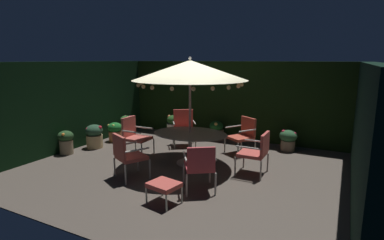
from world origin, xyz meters
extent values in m
cube|color=#50473E|center=(0.00, 0.00, -0.01)|extent=(7.51, 6.40, 0.02)
cube|color=black|center=(0.00, 3.05, 1.20)|extent=(7.51, 0.30, 2.41)
cube|color=black|center=(-3.60, 0.00, 1.20)|extent=(0.30, 6.40, 2.41)
cube|color=black|center=(3.60, 0.00, 1.20)|extent=(0.30, 6.40, 2.41)
cylinder|color=#B4B0A8|center=(0.00, 0.25, 0.01)|extent=(0.65, 0.65, 0.03)
cylinder|color=#B4B0A8|center=(0.00, 0.25, 0.36)|extent=(0.09, 0.09, 0.72)
ellipsoid|color=#B0A89D|center=(0.00, 0.25, 0.74)|extent=(1.82, 1.42, 0.03)
cylinder|color=#BAB0A7|center=(0.00, 0.25, 1.08)|extent=(0.06, 0.06, 2.15)
cone|color=beige|center=(0.00, 0.25, 2.22)|extent=(2.65, 2.65, 0.45)
sphere|color=#BAB0A7|center=(0.00, 0.25, 2.49)|extent=(0.07, 0.07, 0.07)
sphere|color=#F9DB8C|center=(1.17, 0.22, 1.90)|extent=(0.08, 0.08, 0.08)
sphere|color=#F9DB8C|center=(1.10, 0.66, 1.90)|extent=(0.08, 0.08, 0.08)
sphere|color=#F9DB8C|center=(0.92, 0.98, 1.90)|extent=(0.08, 0.08, 0.08)
sphere|color=#F9DB8C|center=(0.56, 1.28, 1.90)|extent=(0.08, 0.08, 0.08)
sphere|color=#F9DB8C|center=(0.16, 1.42, 1.90)|extent=(0.08, 0.08, 0.08)
sphere|color=#F9DB8C|center=(-0.22, 1.41, 1.90)|extent=(0.08, 0.08, 0.08)
sphere|color=#F9DB8C|center=(-0.54, 1.29, 1.90)|extent=(0.08, 0.08, 0.08)
sphere|color=#F9DB8C|center=(-0.92, 0.98, 1.90)|extent=(0.08, 0.08, 0.08)
sphere|color=#F9DB8C|center=(-1.12, 0.61, 1.90)|extent=(0.08, 0.08, 0.08)
sphere|color=#F9DB8C|center=(-1.17, 0.31, 1.90)|extent=(0.08, 0.08, 0.08)
sphere|color=#F9DB8C|center=(-1.12, -0.10, 1.90)|extent=(0.08, 0.08, 0.08)
sphere|color=#F9DB8C|center=(-0.90, -0.50, 1.90)|extent=(0.08, 0.08, 0.08)
sphere|color=#F9DB8C|center=(-0.55, -0.78, 1.90)|extent=(0.08, 0.08, 0.08)
sphere|color=#F9DB8C|center=(-0.26, -0.89, 1.90)|extent=(0.08, 0.08, 0.08)
sphere|color=#F9DB8C|center=(0.21, -0.90, 1.90)|extent=(0.08, 0.08, 0.08)
sphere|color=#F9DB8C|center=(0.60, -0.76, 1.90)|extent=(0.08, 0.08, 0.08)
sphere|color=#F9DB8C|center=(0.90, -0.51, 1.90)|extent=(0.08, 0.08, 0.08)
sphere|color=#F9DB8C|center=(1.10, -0.16, 1.90)|extent=(0.08, 0.08, 0.08)
cylinder|color=#B7B0A5|center=(1.24, -0.04, 0.21)|extent=(0.04, 0.04, 0.43)
cylinder|color=#B7B0A5|center=(1.24, 0.55, 0.21)|extent=(0.04, 0.04, 0.43)
cylinder|color=#B7B0A5|center=(1.79, -0.04, 0.21)|extent=(0.04, 0.04, 0.43)
cylinder|color=#B7B0A5|center=(1.79, 0.55, 0.21)|extent=(0.04, 0.04, 0.43)
cube|color=#BF4F46|center=(1.52, 0.25, 0.46)|extent=(0.54, 0.58, 0.07)
cube|color=#BF4F46|center=(1.78, 0.25, 0.72)|extent=(0.06, 0.57, 0.45)
cylinder|color=#B7B0A5|center=(1.52, -0.04, 0.67)|extent=(0.53, 0.04, 0.04)
cylinder|color=#B7B0A5|center=(1.52, 0.55, 0.67)|extent=(0.53, 0.04, 0.04)
cylinder|color=#B5B4A9|center=(0.90, 1.14, 0.20)|extent=(0.04, 0.04, 0.40)
cylinder|color=#B5B4A9|center=(0.43, 1.44, 0.20)|extent=(0.04, 0.04, 0.40)
cylinder|color=#B5B4A9|center=(1.21, 1.62, 0.20)|extent=(0.04, 0.04, 0.40)
cylinder|color=#B5B4A9|center=(0.74, 1.92, 0.20)|extent=(0.04, 0.04, 0.40)
cube|color=#BD4C39|center=(0.82, 1.53, 0.44)|extent=(0.76, 0.77, 0.07)
cube|color=#BD4C39|center=(0.97, 1.76, 0.71)|extent=(0.49, 0.34, 0.48)
cylinder|color=#B5B4A9|center=(1.06, 1.38, 0.69)|extent=(0.33, 0.48, 0.04)
cylinder|color=#B5B4A9|center=(0.58, 1.68, 0.69)|extent=(0.33, 0.48, 0.04)
cylinder|color=#B2B7A6|center=(-0.45, 1.45, 0.21)|extent=(0.04, 0.04, 0.43)
cylinder|color=#B2B7A6|center=(-0.94, 1.11, 0.21)|extent=(0.04, 0.04, 0.43)
cylinder|color=#B2B7A6|center=(-0.76, 1.91, 0.21)|extent=(0.04, 0.04, 0.43)
cylinder|color=#B2B7A6|center=(-1.25, 1.57, 0.21)|extent=(0.04, 0.04, 0.43)
cube|color=#C04C41|center=(-0.85, 1.51, 0.46)|extent=(0.79, 0.78, 0.07)
cube|color=#C04C41|center=(-1.00, 1.73, 0.76)|extent=(0.50, 0.37, 0.53)
cylinder|color=#B2B7A6|center=(-0.60, 1.68, 0.69)|extent=(0.33, 0.46, 0.04)
cylinder|color=#B2B7A6|center=(-1.09, 1.34, 0.69)|extent=(0.33, 0.46, 0.04)
cylinder|color=#B2B6A7|center=(-1.22, 0.51, 0.20)|extent=(0.04, 0.04, 0.40)
cylinder|color=#B2B6A7|center=(-1.21, -0.04, 0.20)|extent=(0.04, 0.04, 0.40)
cylinder|color=#B2B6A7|center=(-1.82, 0.50, 0.20)|extent=(0.04, 0.04, 0.40)
cylinder|color=#B2B6A7|center=(-1.81, -0.05, 0.20)|extent=(0.04, 0.04, 0.40)
cube|color=#BC564B|center=(-1.51, 0.23, 0.44)|extent=(0.59, 0.55, 0.07)
cube|color=#BC564B|center=(-1.80, 0.22, 0.73)|extent=(0.07, 0.53, 0.51)
cylinder|color=#B2B6A7|center=(-1.52, 0.50, 0.68)|extent=(0.57, 0.04, 0.04)
cylinder|color=#B2B6A7|center=(-1.51, -0.04, 0.68)|extent=(0.57, 0.04, 0.04)
cylinder|color=#B5B3A5|center=(-0.80, -0.73, 0.21)|extent=(0.04, 0.04, 0.41)
cylinder|color=#B5B3A5|center=(-0.30, -0.98, 0.21)|extent=(0.04, 0.04, 0.41)
cylinder|color=#B5B3A5|center=(-1.05, -1.22, 0.21)|extent=(0.04, 0.04, 0.41)
cylinder|color=#B5B3A5|center=(-0.55, -1.47, 0.21)|extent=(0.04, 0.04, 0.41)
cube|color=#B45145|center=(-0.68, -1.10, 0.45)|extent=(0.73, 0.73, 0.07)
cube|color=#B45145|center=(-0.79, -1.34, 0.72)|extent=(0.51, 0.29, 0.47)
cylinder|color=#B5B3A5|center=(-0.93, -0.98, 0.67)|extent=(0.27, 0.49, 0.04)
cylinder|color=#B5B3A5|center=(-0.43, -1.23, 0.67)|extent=(0.27, 0.49, 0.04)
cylinder|color=#BCB3A9|center=(0.46, -0.91, 0.22)|extent=(0.04, 0.04, 0.43)
cylinder|color=#BCB3A9|center=(0.90, -0.61, 0.22)|extent=(0.04, 0.04, 0.43)
cylinder|color=#BCB3A9|center=(0.79, -1.40, 0.22)|extent=(0.04, 0.04, 0.43)
cylinder|color=#BCB3A9|center=(1.23, -1.10, 0.22)|extent=(0.04, 0.04, 0.43)
cube|color=#BB4349|center=(0.85, -1.01, 0.47)|extent=(0.76, 0.77, 0.07)
cube|color=#BB4349|center=(1.01, -1.24, 0.71)|extent=(0.46, 0.34, 0.42)
cylinder|color=#BCB3A9|center=(0.63, -1.15, 0.67)|extent=(0.35, 0.49, 0.04)
cylinder|color=#BCB3A9|center=(1.07, -0.86, 0.67)|extent=(0.35, 0.49, 0.04)
cylinder|color=#B2B5A4|center=(0.37, -1.57, 0.15)|extent=(0.03, 0.03, 0.30)
cylinder|color=#B2B5A4|center=(0.83, -1.66, 0.15)|extent=(0.03, 0.03, 0.30)
cylinder|color=#B2B5A4|center=(0.30, -1.95, 0.15)|extent=(0.03, 0.03, 0.30)
cylinder|color=#B2B5A4|center=(0.76, -2.04, 0.15)|extent=(0.03, 0.03, 0.30)
cube|color=#C04D44|center=(0.57, -1.81, 0.34)|extent=(0.57, 0.51, 0.08)
cylinder|color=tan|center=(-3.02, 0.19, 0.18)|extent=(0.45, 0.45, 0.37)
ellipsoid|color=#25462F|center=(-3.02, 0.19, 0.50)|extent=(0.48, 0.48, 0.33)
sphere|color=red|center=(-2.83, 0.24, 0.60)|extent=(0.10, 0.10, 0.10)
sphere|color=#DC1F43|center=(-3.12, 0.36, 0.54)|extent=(0.09, 0.09, 0.09)
sphere|color=red|center=(-3.11, 0.03, 0.57)|extent=(0.08, 0.08, 0.08)
cylinder|color=#7C6851|center=(1.90, 2.40, 0.14)|extent=(0.38, 0.38, 0.28)
ellipsoid|color=#2B5733|center=(1.90, 2.40, 0.42)|extent=(0.48, 0.48, 0.33)
sphere|color=#C9203F|center=(2.07, 2.38, 0.50)|extent=(0.08, 0.08, 0.08)
sphere|color=red|center=(1.99, 2.53, 0.42)|extent=(0.06, 0.06, 0.06)
sphere|color=red|center=(1.81, 2.46, 0.49)|extent=(0.10, 0.10, 0.10)
sphere|color=red|center=(1.78, 2.35, 0.53)|extent=(0.10, 0.10, 0.10)
sphere|color=red|center=(1.91, 2.27, 0.48)|extent=(0.07, 0.07, 0.07)
cylinder|color=beige|center=(-1.72, 2.39, 0.21)|extent=(0.44, 0.44, 0.41)
ellipsoid|color=#214A1C|center=(-1.72, 2.39, 0.53)|extent=(0.43, 0.43, 0.30)
sphere|color=orange|center=(-1.55, 2.38, 0.62)|extent=(0.07, 0.07, 0.07)
sphere|color=#E27C45|center=(-1.64, 2.48, 0.57)|extent=(0.09, 0.09, 0.09)
sphere|color=#EE8444|center=(-1.84, 2.51, 0.63)|extent=(0.07, 0.07, 0.07)
sphere|color=#E27C43|center=(-1.90, 2.41, 0.62)|extent=(0.11, 0.11, 0.11)
sphere|color=orange|center=(-1.78, 2.31, 0.54)|extent=(0.09, 0.09, 0.09)
sphere|color=orange|center=(-1.63, 2.27, 0.54)|extent=(0.09, 0.09, 0.09)
cylinder|color=tan|center=(-3.17, 1.77, 0.20)|extent=(0.34, 0.34, 0.41)
ellipsoid|color=#255622|center=(-3.17, 1.77, 0.51)|extent=(0.39, 0.39, 0.27)
sphere|color=#E85169|center=(-3.06, 1.74, 0.59)|extent=(0.10, 0.10, 0.10)
sphere|color=#EE4B75|center=(-3.10, 1.88, 0.60)|extent=(0.08, 0.08, 0.08)
sphere|color=#E24771|center=(-3.26, 1.85, 0.60)|extent=(0.07, 0.07, 0.07)
sphere|color=#E94D7C|center=(-3.29, 1.66, 0.51)|extent=(0.08, 0.08, 0.08)
sphere|color=#D54264|center=(-3.12, 1.63, 0.56)|extent=(0.06, 0.06, 0.06)
cylinder|color=#837256|center=(-3.25, -0.59, 0.19)|extent=(0.34, 0.34, 0.38)
ellipsoid|color=#234320|center=(-3.25, -0.59, 0.49)|extent=(0.40, 0.40, 0.28)
sphere|color=orange|center=(-3.14, -0.57, 0.49)|extent=(0.10, 0.10, 0.10)
sphere|color=orange|center=(-3.19, -0.46, 0.51)|extent=(0.08, 0.08, 0.08)
sphere|color=orange|center=(-3.38, -0.50, 0.49)|extent=(0.10, 0.10, 0.10)
sphere|color=#EA8845|center=(-3.33, -0.67, 0.51)|extent=(0.09, 0.09, 0.09)
sphere|color=orange|center=(-3.16, -0.73, 0.57)|extent=(0.08, 0.08, 0.08)
cylinder|color=#88614E|center=(-0.30, 2.59, 0.16)|extent=(0.46, 0.46, 0.31)
ellipsoid|color=#1A5420|center=(-0.30, 2.59, 0.43)|extent=(0.43, 0.43, 0.30)
sphere|color=#E0C658|center=(-0.18, 2.63, 0.51)|extent=(0.08, 0.08, 0.08)
sphere|color=#DFD94B|center=(-0.24, 2.70, 0.47)|extent=(0.09, 0.09, 0.09)
sphere|color=#F7CC53|center=(-0.39, 2.68, 0.46)|extent=(0.08, 0.08, 0.08)
sphere|color=#DED34E|center=(-0.36, 2.51, 0.48)|extent=(0.10, 0.10, 0.10)
sphere|color=#EDCA5A|center=(-0.25, 2.45, 0.53)|extent=(0.11, 0.11, 0.11)
cylinder|color=#AD643D|center=(-2.98, 1.01, 0.15)|extent=(0.39, 0.39, 0.31)
ellipsoid|color=#196325|center=(-2.98, 1.01, 0.43)|extent=(0.43, 0.43, 0.30)
sphere|color=#F4D651|center=(-2.80, 0.99, 0.43)|extent=(0.06, 0.06, 0.06)
sphere|color=#EDCA58|center=(-2.92, 1.16, 0.48)|extent=(0.08, 0.08, 0.08)
sphere|color=#ECCB4E|center=(-3.09, 1.09, 0.44)|extent=(0.06, 0.06, 0.06)
sphere|color=#E6C153|center=(-3.13, 0.91, 0.49)|extent=(0.08, 0.08, 0.08)
sphere|color=#E4D954|center=(-2.92, 0.88, 0.51)|extent=(0.08, 0.08, 0.08)
camera|label=1|loc=(3.24, -5.96, 2.46)|focal=28.48mm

